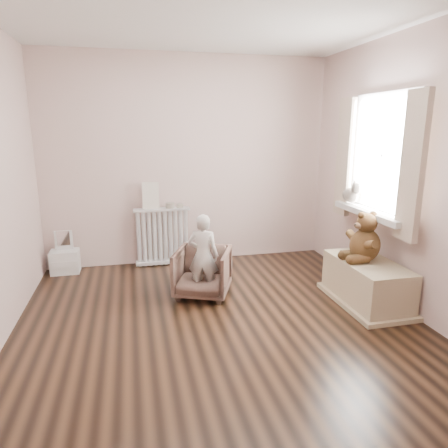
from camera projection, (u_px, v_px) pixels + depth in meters
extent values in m
cube|color=black|center=(219.00, 321.00, 3.65)|extent=(3.60, 3.60, 0.01)
cube|color=white|center=(218.00, 9.00, 3.03)|extent=(3.60, 3.60, 0.01)
cube|color=beige|center=(188.00, 162.00, 5.05)|extent=(3.60, 0.02, 2.60)
cube|color=beige|center=(313.00, 235.00, 1.64)|extent=(3.60, 0.02, 2.60)
cube|color=beige|center=(406.00, 174.00, 3.74)|extent=(0.02, 3.60, 2.60)
cube|color=white|center=(384.00, 156.00, 3.98)|extent=(0.03, 0.90, 1.10)
cube|color=silver|center=(371.00, 213.00, 4.10)|extent=(0.22, 1.10, 0.06)
cube|color=beige|center=(413.00, 167.00, 3.43)|extent=(0.06, 0.26, 1.30)
cube|color=beige|center=(345.00, 158.00, 4.51)|extent=(0.06, 0.26, 1.30)
cube|color=silver|center=(163.00, 235.00, 5.07)|extent=(0.70, 0.13, 0.74)
cube|color=beige|center=(151.00, 195.00, 4.92)|extent=(0.20, 0.02, 0.34)
cylinder|color=#A59E8C|center=(170.00, 205.00, 5.00)|extent=(0.11, 0.11, 0.07)
cylinder|color=#A59E8C|center=(180.00, 206.00, 5.03)|extent=(0.09, 0.09, 0.05)
cube|color=silver|center=(64.00, 251.00, 4.80)|extent=(0.33, 0.23, 0.51)
imported|color=brown|center=(203.00, 272.00, 4.16)|extent=(0.71, 0.72, 0.51)
imported|color=beige|center=(203.00, 256.00, 4.06)|extent=(0.37, 0.31, 0.87)
cube|color=#C2B28D|center=(366.00, 284.00, 3.99)|extent=(0.49, 0.93, 0.44)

